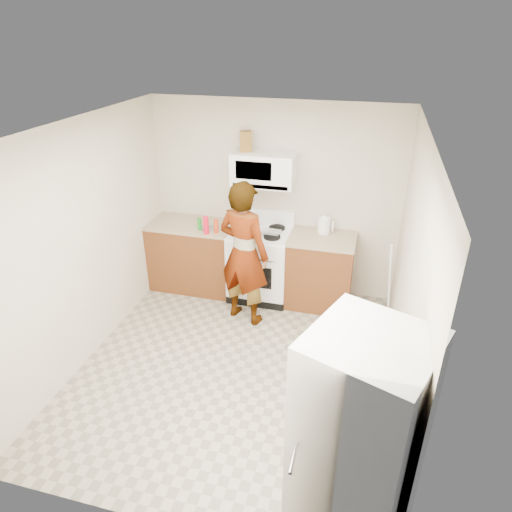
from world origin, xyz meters
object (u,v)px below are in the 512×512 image
(kettle, at_px, (324,225))
(saucepan, at_px, (249,220))
(person, at_px, (244,254))
(gas_range, at_px, (261,262))
(microwave, at_px, (264,169))
(fridge, at_px, (358,445))

(kettle, distance_m, saucepan, 0.97)
(person, xyz_separation_m, kettle, (0.83, 0.74, 0.15))
(gas_range, relative_size, person, 0.64)
(gas_range, height_order, microwave, microwave)
(gas_range, xyz_separation_m, saucepan, (-0.20, 0.16, 0.52))
(saucepan, bearing_deg, fridge, -62.84)
(person, distance_m, saucepan, 0.76)
(person, relative_size, saucepan, 8.79)
(kettle, xyz_separation_m, saucepan, (-0.97, -0.01, -0.02))
(saucepan, bearing_deg, gas_range, -38.41)
(fridge, distance_m, saucepan, 3.50)
(microwave, bearing_deg, person, -94.66)
(person, bearing_deg, microwave, -76.82)
(fridge, bearing_deg, gas_range, 136.74)
(gas_range, xyz_separation_m, fridge, (1.40, -2.95, 0.36))
(microwave, distance_m, person, 1.08)
(person, height_order, fridge, person)
(person, relative_size, kettle, 9.23)
(gas_range, height_order, fridge, fridge)
(fridge, height_order, kettle, fridge)
(gas_range, relative_size, fridge, 0.66)
(gas_range, bearing_deg, fridge, -64.67)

